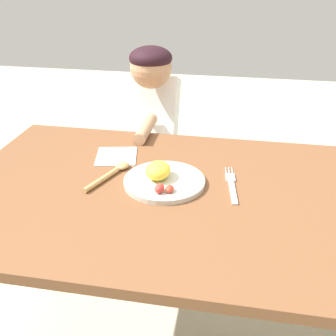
# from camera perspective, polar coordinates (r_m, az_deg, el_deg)

# --- Properties ---
(dining_table) EXTENTS (1.38, 0.78, 0.74)m
(dining_table) POSITION_cam_1_polar(r_m,az_deg,el_deg) (1.20, 4.10, -9.62)
(dining_table) COLOR brown
(dining_table) RESTS_ON ground_plane
(plate) EXTENTS (0.23, 0.23, 0.06)m
(plate) POSITION_cam_1_polar(r_m,az_deg,el_deg) (1.15, -0.76, -1.53)
(plate) COLOR beige
(plate) RESTS_ON dining_table
(fork) EXTENTS (0.05, 0.21, 0.01)m
(fork) POSITION_cam_1_polar(r_m,az_deg,el_deg) (1.16, 9.02, -2.44)
(fork) COLOR silver
(fork) RESTS_ON dining_table
(spoon) EXTENTS (0.10, 0.19, 0.02)m
(spoon) POSITION_cam_1_polar(r_m,az_deg,el_deg) (1.21, -7.96, -0.68)
(spoon) COLOR tan
(spoon) RESTS_ON dining_table
(person) EXTENTS (0.17, 0.40, 1.04)m
(person) POSITION_cam_1_polar(r_m,az_deg,el_deg) (1.72, -1.62, 1.76)
(person) COLOR #40546D
(person) RESTS_ON ground_plane
(napkin) EXTENTS (0.15, 0.16, 0.00)m
(napkin) POSITION_cam_1_polar(r_m,az_deg,el_deg) (1.32, -7.32, 1.66)
(napkin) COLOR white
(napkin) RESTS_ON dining_table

